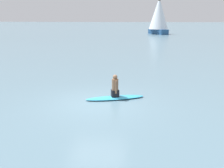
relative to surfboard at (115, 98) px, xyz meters
name	(u,v)px	position (x,y,z in m)	size (l,w,h in m)	color
ground_plane	(97,103)	(0.70, -0.72, -0.06)	(400.00, 400.00, 0.00)	slate
surfboard	(115,98)	(0.00, 0.00, 0.00)	(2.69, 0.62, 0.11)	#339EC6
person_paddler	(115,87)	(0.00, 0.00, 0.51)	(0.44, 0.41, 1.01)	black
sailboat_near_right	(159,15)	(-48.45, 4.58, 4.02)	(6.11, 5.58, 8.67)	navy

